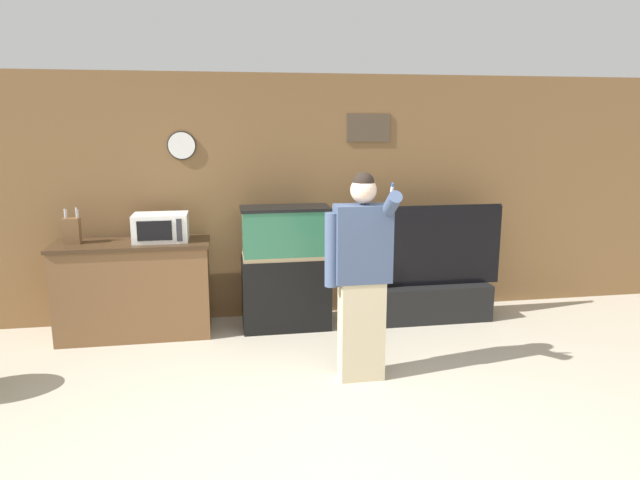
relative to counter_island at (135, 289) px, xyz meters
name	(u,v)px	position (x,y,z in m)	size (l,w,h in m)	color
ground_plane	(338,462)	(1.55, -2.50, -0.48)	(18.00, 18.00, 0.00)	#B2A893
wall_back_paneled	(285,198)	(1.55, 0.42, 0.82)	(10.00, 0.08, 2.60)	brown
counter_island	(135,289)	(0.00, 0.00, 0.00)	(1.50, 0.58, 0.95)	brown
microwave	(161,227)	(0.28, 0.01, 0.61)	(0.52, 0.36, 0.27)	white
knife_block	(72,230)	(-0.55, 0.04, 0.60)	(0.15, 0.12, 0.35)	brown
aquarium_on_stand	(286,268)	(1.51, -0.04, 0.16)	(0.89, 0.42, 1.27)	black
tv_on_stand	(429,287)	(3.04, -0.06, -0.12)	(1.59, 0.40, 1.25)	black
person_standing	(361,274)	(1.98, -1.34, 0.42)	(0.54, 0.41, 1.72)	#BCAD89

